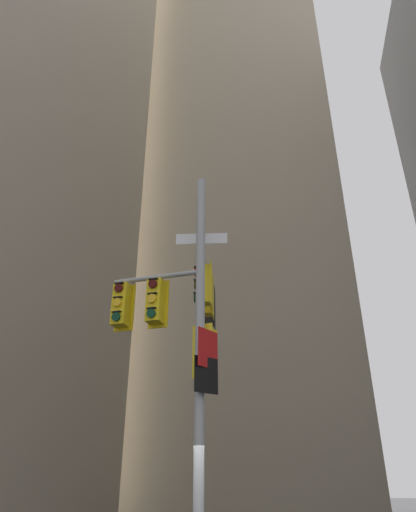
% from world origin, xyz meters
% --- Properties ---
extents(building_mid_block, '(14.45, 14.45, 44.33)m').
position_xyz_m(building_mid_block, '(-1.48, 23.55, 22.17)').
color(building_mid_block, tan).
rests_on(building_mid_block, ground).
extents(signal_pole_assembly, '(2.70, 3.41, 8.67)m').
position_xyz_m(signal_pole_assembly, '(-0.40, 0.71, 5.27)').
color(signal_pole_assembly, '#9EA0A3').
rests_on(signal_pole_assembly, ground).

